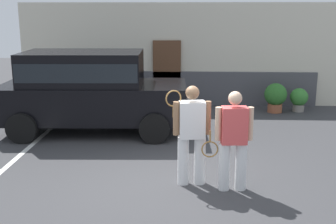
% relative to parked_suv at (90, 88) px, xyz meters
% --- Properties ---
extents(ground_plane, '(40.00, 40.00, 0.00)m').
position_rel_parked_suv_xyz_m(ground_plane, '(2.22, -3.31, -1.15)').
color(ground_plane, '#38383A').
extents(parking_stripe_0, '(0.12, 4.40, 0.01)m').
position_rel_parked_suv_xyz_m(parking_stripe_0, '(-1.14, -1.81, -1.14)').
color(parking_stripe_0, silver).
rests_on(parking_stripe_0, ground_plane).
extents(house_frontage, '(10.42, 0.40, 3.28)m').
position_rel_parked_suv_xyz_m(house_frontage, '(2.22, 3.45, 0.39)').
color(house_frontage, beige).
rests_on(house_frontage, ground_plane).
extents(parked_suv, '(4.67, 2.31, 2.05)m').
position_rel_parked_suv_xyz_m(parked_suv, '(0.00, 0.00, 0.00)').
color(parked_suv, black).
rests_on(parked_suv, ground_plane).
extents(tennis_player_man, '(0.79, 0.33, 1.79)m').
position_rel_parked_suv_xyz_m(tennis_player_man, '(2.54, -3.24, -0.21)').
color(tennis_player_man, white).
rests_on(tennis_player_man, ground_plane).
extents(tennis_player_woman, '(0.90, 0.30, 1.74)m').
position_rel_parked_suv_xyz_m(tennis_player_woman, '(3.24, -3.46, -0.25)').
color(tennis_player_woman, white).
rests_on(tennis_player_woman, ground_plane).
extents(potted_plant_by_porch, '(0.68, 0.68, 0.89)m').
position_rel_parked_suv_xyz_m(potted_plant_by_porch, '(5.13, 2.37, -0.65)').
color(potted_plant_by_porch, '#9E5638').
rests_on(potted_plant_by_porch, ground_plane).
extents(potted_plant_secondary, '(0.55, 0.55, 0.72)m').
position_rel_parked_suv_xyz_m(potted_plant_secondary, '(5.87, 2.52, -0.75)').
color(potted_plant_secondary, gray).
rests_on(potted_plant_secondary, ground_plane).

